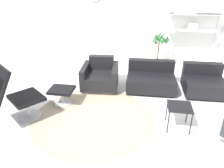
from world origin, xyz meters
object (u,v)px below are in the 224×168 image
Objects in this scene: lounge_chair at (3,88)px; shelf_unit at (190,18)px; ottoman at (62,92)px; side_table at (180,109)px; potted_plant at (159,51)px; armchair_red at (100,77)px; couch_low at (151,80)px; couch_second at (203,83)px.

lounge_chair is 5.06m from shelf_unit.
ottoman is 2.37m from side_table.
lounge_chair reaches higher than potted_plant.
armchair_red reaches higher than couch_low.
ottoman is at bearing -136.50° from shelf_unit.
ottoman is 4.11m from shelf_unit.
couch_second is 0.45× the size of shelf_unit.
couch_low reaches higher than ottoman.
potted_plant is at bearing 88.27° from lounge_chair.
lounge_chair reaches higher than ottoman.
ottoman is at bearing 168.10° from side_table.
armchair_red reaches higher than ottoman.
armchair_red is 2.04m from potted_plant.
side_table is at bearing -11.90° from ottoman.
lounge_chair reaches higher than armchair_red.
couch_second is 0.80× the size of potted_plant.
side_table is (2.31, -0.49, 0.13)m from ottoman.
ottoman is 1.12m from armchair_red.
armchair_red is 2.05× the size of side_table.
lounge_chair is at bearing 35.30° from couch_low.
side_table is at bearing 62.58° from couch_second.
couch_second is 1.65m from side_table.
ottoman is 0.55× the size of armchair_red.
potted_plant is (1.42, 1.44, 0.26)m from armchair_red.
shelf_unit reaches higher than armchair_red.
lounge_chair reaches higher than side_table.
ottoman is 3.14m from potted_plant.
couch_low is at bearing 28.76° from ottoman.
armchair_red is 3.09m from shelf_unit.
ottoman is 1.12× the size of side_table.
couch_second is (3.72, 1.83, -0.50)m from lounge_chair.
ottoman is at bearing 90.00° from lounge_chair.
lounge_chair is 3.17m from couch_low.
lounge_chair is at bearing -134.83° from shelf_unit.
potted_plant is at bearing -55.38° from couch_second.
couch_second is at bearing 177.38° from armchair_red.
lounge_chair is 4.22m from potted_plant.
armchair_red is at bearing 92.13° from lounge_chair.
armchair_red is 0.80× the size of potted_plant.
ottoman is 2.10m from couch_low.
armchair_red is at bearing 3.27° from couch_low.
lounge_chair is 1.33× the size of couch_second.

